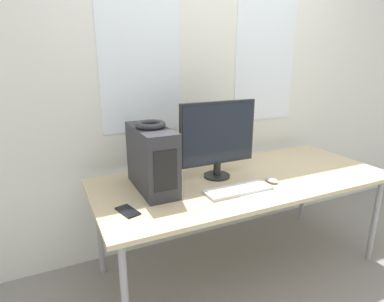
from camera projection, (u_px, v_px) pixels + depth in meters
wall_back at (206, 81)px, 2.58m from camera, size 8.00×0.07×2.70m
desk at (243, 183)px, 2.27m from camera, size 2.08×0.90×0.72m
pc_tower at (152, 159)px, 2.01m from camera, size 0.20×0.49×0.40m
headphones at (151, 125)px, 1.95m from camera, size 0.19×0.19×0.04m
monitor_main at (218, 137)px, 2.18m from camera, size 0.56×0.18×0.53m
keyboard at (238, 190)px, 2.03m from camera, size 0.44×0.15×0.02m
mouse at (272, 180)px, 2.17m from camera, size 0.07×0.10×0.03m
cell_phone at (128, 211)px, 1.76m from camera, size 0.12×0.17×0.01m
paper_sheet_left at (252, 192)px, 2.01m from camera, size 0.33×0.36×0.00m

